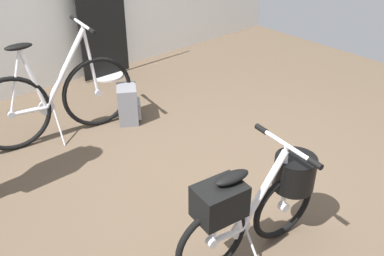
{
  "coord_description": "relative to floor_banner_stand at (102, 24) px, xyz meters",
  "views": [
    {
      "loc": [
        -1.8,
        -1.83,
        2.07
      ],
      "look_at": [
        -0.1,
        0.13,
        0.55
      ],
      "focal_mm": 40.13,
      "sensor_mm": 36.0,
      "label": 1
    }
  ],
  "objects": [
    {
      "name": "folding_bike_foreground",
      "position": [
        -0.76,
        -3.01,
        -0.23
      ],
      "size": [
        1.05,
        0.53,
        0.75
      ],
      "color": "black",
      "rests_on": "ground_plane"
    },
    {
      "name": "display_bike_left",
      "position": [
        -1.04,
        -0.91,
        -0.25
      ],
      "size": [
        1.45,
        0.53,
        1.01
      ],
      "color": "black",
      "rests_on": "ground_plane"
    },
    {
      "name": "backpack_on_floor",
      "position": [
        -0.41,
        -1.08,
        -0.45
      ],
      "size": [
        0.29,
        0.31,
        0.36
      ],
      "color": "slate",
      "rests_on": "ground_plane"
    },
    {
      "name": "floor_banner_stand",
      "position": [
        0.0,
        0.0,
        0.0
      ],
      "size": [
        0.6,
        0.36,
        1.43
      ],
      "color": "#B7B7BC",
      "rests_on": "ground_plane"
    },
    {
      "name": "ground_plane",
      "position": [
        -0.56,
        -2.43,
        -0.63
      ],
      "size": [
        6.93,
        6.93,
        0.0
      ],
      "primitive_type": "plane",
      "color": "brown"
    }
  ]
}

